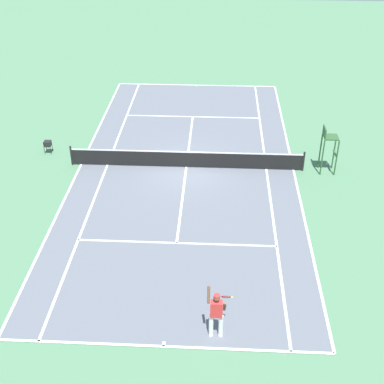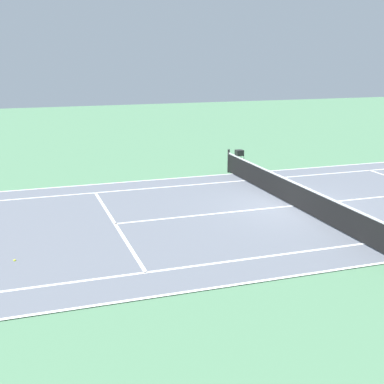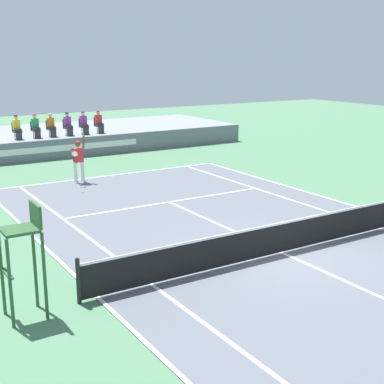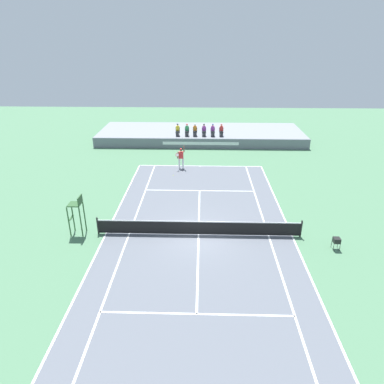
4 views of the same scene
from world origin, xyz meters
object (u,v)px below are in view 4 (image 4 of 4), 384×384
spectator_seated_0 (178,130)px  umpire_chair (77,210)px  tennis_player (181,158)px  spectator_seated_2 (195,130)px  spectator_seated_3 (204,130)px  ball_hopper (337,240)px  spectator_seated_1 (187,130)px  tennis_ball (173,175)px  spectator_seated_4 (213,131)px  spectator_seated_5 (221,131)px

spectator_seated_0 → umpire_chair: umpire_chair is taller
spectator_seated_0 → tennis_player: 6.98m
spectator_seated_2 → umpire_chair: bearing=-109.5°
spectator_seated_3 → ball_hopper: spectator_seated_3 is taller
spectator_seated_1 → spectator_seated_2: same height
spectator_seated_1 → spectator_seated_2: 0.85m
tennis_player → umpire_chair: umpire_chair is taller
tennis_player → ball_hopper: 15.58m
tennis_player → spectator_seated_2: bearing=81.1°
tennis_player → tennis_ball: bearing=-107.2°
spectator_seated_4 → ball_hopper: 20.47m
spectator_seated_2 → tennis_ball: bearing=-100.6°
tennis_ball → spectator_seated_4: bearing=68.1°
spectator_seated_3 → spectator_seated_5: size_ratio=1.00×
spectator_seated_5 → umpire_chair: (-9.21, -18.20, -0.13)m
spectator_seated_1 → spectator_seated_3: 1.79m
spectator_seated_2 → umpire_chair: size_ratio=0.52×
umpire_chair → ball_hopper: umpire_chair is taller
spectator_seated_4 → ball_hopper: spectator_seated_4 is taller
spectator_seated_0 → spectator_seated_1: bearing=0.0°
spectator_seated_4 → spectator_seated_5: same height
spectator_seated_1 → spectator_seated_3: size_ratio=1.00×
spectator_seated_5 → spectator_seated_1: bearing=180.0°
spectator_seated_4 → umpire_chair: bearing=-114.5°
spectator_seated_3 → spectator_seated_4: 0.92m
tennis_ball → ball_hopper: (9.79, -10.74, 0.54)m
spectator_seated_4 → spectator_seated_1: bearing=180.0°
spectator_seated_3 → spectator_seated_5: same height
spectator_seated_0 → tennis_ball: (0.19, -8.70, -1.65)m
tennis_ball → spectator_seated_2: bearing=79.4°
spectator_seated_1 → umpire_chair: umpire_chair is taller
spectator_seated_2 → tennis_ball: 9.01m
tennis_ball → umpire_chair: umpire_chair is taller
spectator_seated_0 → spectator_seated_5: size_ratio=1.00×
spectator_seated_1 → tennis_player: (-0.23, -6.90, -0.69)m
spectator_seated_3 → ball_hopper: (7.21, -19.44, -1.11)m
spectator_seated_3 → spectator_seated_4: bearing=0.0°
tennis_player → ball_hopper: size_ratio=2.98×
spectator_seated_1 → tennis_ball: spectator_seated_1 is taller
spectator_seated_4 → spectator_seated_3: bearing=180.0°
ball_hopper → tennis_ball: bearing=132.4°
spectator_seated_2 → spectator_seated_5: (2.76, 0.00, 0.00)m
spectator_seated_3 → tennis_player: bearing=-106.3°
spectator_seated_2 → umpire_chair: umpire_chair is taller
spectator_seated_0 → umpire_chair: 18.78m
spectator_seated_2 → tennis_player: size_ratio=0.61×
spectator_seated_5 → tennis_player: bearing=-119.1°
tennis_player → spectator_seated_4: bearing=66.9°
umpire_chair → spectator_seated_2: bearing=70.5°
spectator_seated_3 → umpire_chair: umpire_chair is taller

